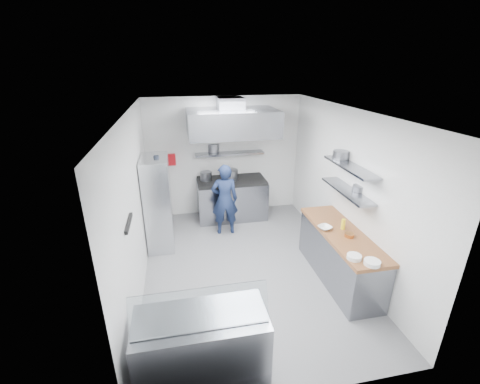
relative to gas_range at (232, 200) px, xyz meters
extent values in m
plane|color=slate|center=(-0.10, -2.10, -0.45)|extent=(5.00, 5.00, 0.00)
plane|color=silver|center=(-0.10, -2.10, 2.35)|extent=(5.00, 5.00, 0.00)
cube|color=white|center=(-0.10, 0.40, 0.95)|extent=(3.60, 2.80, 0.02)
cube|color=white|center=(-0.10, -4.60, 0.95)|extent=(3.60, 2.80, 0.02)
cube|color=white|center=(-1.90, -2.10, 0.95)|extent=(2.80, 5.00, 0.02)
cube|color=white|center=(1.70, -2.10, 0.95)|extent=(2.80, 5.00, 0.02)
cube|color=gray|center=(0.00, 0.00, 0.00)|extent=(1.60, 0.80, 0.90)
cube|color=black|center=(0.00, 0.00, 0.48)|extent=(1.57, 0.78, 0.06)
cylinder|color=slate|center=(-0.58, 0.08, 0.61)|extent=(0.27, 0.27, 0.20)
cylinder|color=slate|center=(-0.04, 0.00, 0.63)|extent=(0.38, 0.38, 0.24)
cube|color=gray|center=(0.00, 0.24, 1.07)|extent=(1.60, 0.30, 0.04)
cylinder|color=slate|center=(-0.35, 0.43, 1.18)|extent=(0.27, 0.27, 0.18)
cube|color=gray|center=(0.00, -0.18, 1.85)|extent=(1.90, 1.15, 0.55)
cube|color=slate|center=(0.00, 0.05, 2.23)|extent=(0.55, 0.55, 0.24)
cube|color=#B80E16|center=(-1.35, 0.34, 0.97)|extent=(0.22, 0.10, 0.26)
imported|color=#152140|center=(-0.28, -0.73, 0.33)|extent=(0.58, 0.40, 1.56)
cube|color=silver|center=(-1.63, -0.96, 0.48)|extent=(0.50, 0.90, 1.85)
cube|color=white|center=(-1.63, -1.14, 0.35)|extent=(0.17, 0.21, 0.19)
cube|color=yellow|center=(-1.63, -0.76, 0.85)|extent=(0.14, 0.18, 0.16)
cylinder|color=black|center=(-1.58, -0.99, 1.35)|extent=(0.10, 0.10, 0.18)
cube|color=black|center=(-1.88, -3.00, 1.10)|extent=(0.04, 0.55, 0.05)
cube|color=gray|center=(1.38, -2.70, -0.03)|extent=(0.62, 2.00, 0.84)
cube|color=brown|center=(1.38, -2.70, 0.42)|extent=(0.65, 2.04, 0.06)
cylinder|color=white|center=(1.33, -3.62, 0.48)|extent=(0.22, 0.22, 0.06)
cylinder|color=white|center=(1.16, -3.45, 0.48)|extent=(0.20, 0.20, 0.06)
cylinder|color=#C67937|center=(1.41, -2.87, 0.48)|extent=(0.15, 0.15, 0.06)
cylinder|color=yellow|center=(1.43, -2.61, 0.54)|extent=(0.07, 0.07, 0.18)
imported|color=white|center=(1.14, -2.55, 0.48)|extent=(0.27, 0.27, 0.05)
cube|color=gray|center=(1.54, -2.40, 1.05)|extent=(0.30, 1.30, 0.04)
cube|color=gray|center=(1.54, -2.40, 1.47)|extent=(0.30, 1.30, 0.04)
cylinder|color=slate|center=(1.69, -2.50, 1.12)|extent=(0.21, 0.21, 0.10)
cylinder|color=slate|center=(1.57, -2.00, 1.56)|extent=(0.26, 0.26, 0.14)
cube|color=gray|center=(-1.07, -4.10, -0.03)|extent=(1.50, 0.70, 0.85)
cube|color=silver|center=(-1.07, -4.22, 0.62)|extent=(1.47, 0.19, 0.42)
camera|label=1|loc=(-1.18, -6.91, 3.04)|focal=24.00mm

